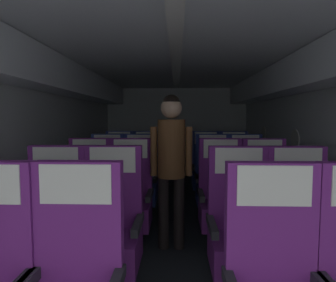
{
  "coord_description": "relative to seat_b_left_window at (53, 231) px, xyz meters",
  "views": [
    {
      "loc": [
        0.01,
        0.31,
        1.36
      ],
      "look_at": [
        -0.11,
        4.34,
        1.04
      ],
      "focal_mm": 31.02,
      "sensor_mm": 36.0,
      "label": 1
    }
  ],
  "objects": [
    {
      "name": "ground",
      "position": [
        0.95,
        1.06,
        -0.49
      ],
      "size": [
        3.48,
        7.46,
        0.02
      ],
      "primitive_type": "cube",
      "color": "#23282D"
    },
    {
      "name": "seat_d_left_window",
      "position": [
        0.0,
        1.69,
        0.0
      ],
      "size": [
        0.48,
        0.46,
        1.14
      ],
      "color": "#38383D",
      "rests_on": "ground"
    },
    {
      "name": "seat_c_left_aisle",
      "position": [
        0.46,
        0.83,
        0.0
      ],
      "size": [
        0.48,
        0.46,
        1.14
      ],
      "color": "#38383D",
      "rests_on": "ground"
    },
    {
      "name": "seat_d_right_window",
      "position": [
        1.44,
        1.69,
        0.0
      ],
      "size": [
        0.48,
        0.46,
        1.14
      ],
      "color": "#38383D",
      "rests_on": "ground"
    },
    {
      "name": "seat_b_right_aisle",
      "position": [
        1.89,
        -0.0,
        0.0
      ],
      "size": [
        0.48,
        0.46,
        1.14
      ],
      "color": "#38383D",
      "rests_on": "ground"
    },
    {
      "name": "fuselage_shell",
      "position": [
        0.95,
        1.3,
        1.05
      ],
      "size": [
        3.36,
        7.11,
        2.1
      ],
      "color": "silver",
      "rests_on": "ground"
    },
    {
      "name": "seat_d_right_aisle",
      "position": [
        1.88,
        1.68,
        0.0
      ],
      "size": [
        0.48,
        0.46,
        1.14
      ],
      "color": "#38383D",
      "rests_on": "ground"
    },
    {
      "name": "seat_e_right_window",
      "position": [
        1.43,
        2.54,
        0.0
      ],
      "size": [
        0.48,
        0.46,
        1.14
      ],
      "color": "#38383D",
      "rests_on": "ground"
    },
    {
      "name": "seat_b_left_aisle",
      "position": [
        0.45,
        0.01,
        0.0
      ],
      "size": [
        0.48,
        0.46,
        1.14
      ],
      "color": "#38383D",
      "rests_on": "ground"
    },
    {
      "name": "seat_b_right_window",
      "position": [
        1.43,
        -0.01,
        0.0
      ],
      "size": [
        0.48,
        0.46,
        1.14
      ],
      "color": "#38383D",
      "rests_on": "ground"
    },
    {
      "name": "seat_c_right_aisle",
      "position": [
        1.89,
        0.84,
        0.0
      ],
      "size": [
        0.48,
        0.46,
        1.14
      ],
      "color": "#38383D",
      "rests_on": "ground"
    },
    {
      "name": "seat_d_left_aisle",
      "position": [
        0.46,
        1.68,
        0.0
      ],
      "size": [
        0.48,
        0.46,
        1.14
      ],
      "color": "#38383D",
      "rests_on": "ground"
    },
    {
      "name": "seat_b_left_window",
      "position": [
        0.0,
        0.0,
        0.0
      ],
      "size": [
        0.48,
        0.46,
        1.14
      ],
      "color": "#38383D",
      "rests_on": "ground"
    },
    {
      "name": "seat_e_left_window",
      "position": [
        -0.0,
        2.53,
        0.0
      ],
      "size": [
        0.48,
        0.46,
        1.14
      ],
      "color": "#38383D",
      "rests_on": "ground"
    },
    {
      "name": "flight_attendant",
      "position": [
        0.9,
        0.79,
        0.5
      ],
      "size": [
        0.43,
        0.28,
        1.59
      ],
      "rotation": [
        0.0,
        0.0,
        -0.14
      ],
      "color": "black",
      "rests_on": "ground"
    },
    {
      "name": "seat_e_right_aisle",
      "position": [
        1.89,
        2.54,
        0.0
      ],
      "size": [
        0.48,
        0.46,
        1.14
      ],
      "color": "#38383D",
      "rests_on": "ground"
    },
    {
      "name": "seat_c_right_window",
      "position": [
        1.42,
        0.86,
        0.0
      ],
      "size": [
        0.48,
        0.46,
        1.14
      ],
      "color": "#38383D",
      "rests_on": "ground"
    },
    {
      "name": "seat_c_left_window",
      "position": [
        0.01,
        0.84,
        0.0
      ],
      "size": [
        0.48,
        0.46,
        1.14
      ],
      "color": "#38383D",
      "rests_on": "ground"
    },
    {
      "name": "seat_e_left_aisle",
      "position": [
        0.46,
        2.53,
        0.0
      ],
      "size": [
        0.48,
        0.46,
        1.14
      ],
      "color": "#38383D",
      "rests_on": "ground"
    }
  ]
}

